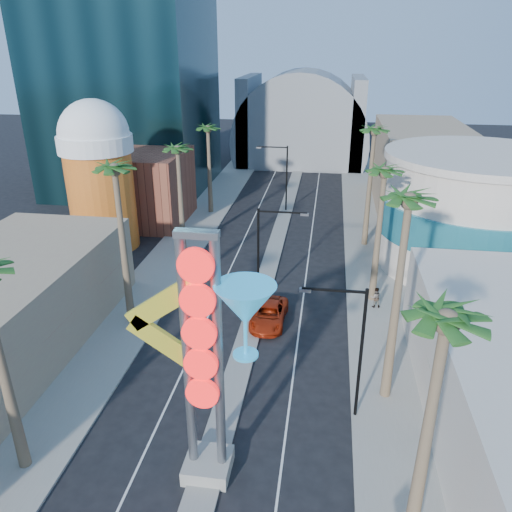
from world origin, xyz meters
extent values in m
cube|color=gray|center=(-9.50, 35.00, 0.07)|extent=(5.00, 100.00, 0.15)
cube|color=gray|center=(9.50, 35.00, 0.07)|extent=(5.00, 100.00, 0.15)
cube|color=gray|center=(0.00, 38.00, 0.07)|extent=(1.60, 84.00, 0.15)
cube|color=brown|center=(-16.00, 38.00, 4.00)|extent=(10.00, 10.00, 8.00)
cube|color=#A18168|center=(16.00, 48.00, 5.00)|extent=(10.00, 20.00, 10.00)
cylinder|color=#D3551C|center=(-17.00, 30.00, 5.00)|extent=(6.40, 6.40, 10.00)
cylinder|color=white|center=(-17.00, 30.00, 10.40)|extent=(7.00, 7.00, 1.60)
sphere|color=white|center=(-17.00, 30.00, 11.20)|extent=(6.60, 6.60, 6.60)
cylinder|color=beige|center=(18.00, 30.00, 5.00)|extent=(16.00, 16.00, 10.00)
cylinder|color=teal|center=(18.00, 30.00, 5.00)|extent=(16.60, 16.60, 3.00)
cylinder|color=beige|center=(18.00, 30.00, 10.30)|extent=(16.60, 16.60, 0.60)
cylinder|color=slate|center=(0.00, 72.00, 4.00)|extent=(22.00, 16.00, 22.00)
cube|color=slate|center=(-9.00, 72.00, 7.00)|extent=(2.00, 16.00, 14.00)
cube|color=slate|center=(9.00, 72.00, 7.00)|extent=(2.00, 16.00, 14.00)
cube|color=gray|center=(0.00, 3.00, 0.40)|extent=(2.20, 2.20, 0.80)
cylinder|color=slate|center=(-0.70, 3.00, 6.50)|extent=(0.44, 0.44, 12.00)
cylinder|color=slate|center=(0.70, 3.00, 6.50)|extent=(0.44, 0.44, 12.00)
cube|color=slate|center=(0.00, 3.00, 12.40)|extent=(1.80, 0.50, 0.30)
cylinder|color=red|center=(0.00, 2.65, 11.20)|extent=(1.50, 0.25, 1.50)
cylinder|color=red|center=(0.00, 2.65, 9.65)|extent=(1.50, 0.25, 1.50)
cylinder|color=red|center=(0.00, 2.65, 8.10)|extent=(1.50, 0.25, 1.50)
cylinder|color=red|center=(0.00, 2.65, 6.55)|extent=(1.50, 0.25, 1.50)
cylinder|color=red|center=(0.00, 2.65, 5.00)|extent=(1.50, 0.25, 1.50)
cube|color=yellow|center=(-1.60, 3.00, 9.20)|extent=(3.47, 0.25, 2.80)
cube|color=yellow|center=(-1.60, 3.00, 7.20)|extent=(3.47, 0.25, 2.80)
cone|color=#218CBF|center=(1.90, 3.00, 9.40)|extent=(2.60, 2.60, 1.80)
cylinder|color=#218CBF|center=(1.90, 3.00, 7.80)|extent=(0.16, 0.16, 1.60)
cylinder|color=#218CBF|center=(1.90, 3.00, 7.00)|extent=(1.10, 1.10, 0.12)
cylinder|color=black|center=(0.00, 20.00, 4.00)|extent=(0.18, 0.18, 8.00)
cube|color=black|center=(1.80, 20.00, 7.80)|extent=(3.60, 0.12, 0.12)
cube|color=slate|center=(3.40, 20.00, 7.70)|extent=(0.60, 0.25, 0.18)
cylinder|color=black|center=(0.00, 44.00, 4.00)|extent=(0.18, 0.18, 8.00)
cube|color=black|center=(-1.80, 44.00, 7.80)|extent=(3.60, 0.12, 0.12)
cube|color=slate|center=(-3.40, 44.00, 7.70)|extent=(0.60, 0.25, 0.18)
cylinder|color=black|center=(7.20, 8.00, 4.00)|extent=(0.18, 0.18, 8.00)
cube|color=black|center=(5.58, 8.00, 7.80)|extent=(3.24, 0.12, 0.12)
cube|color=slate|center=(4.14, 8.00, 7.70)|extent=(0.60, 0.25, 0.18)
cylinder|color=brown|center=(-9.00, 2.00, 5.25)|extent=(0.40, 0.40, 10.50)
cylinder|color=brown|center=(-9.00, 16.00, 5.75)|extent=(0.40, 0.40, 11.50)
sphere|color=#1A4316|center=(-9.00, 16.00, 11.50)|extent=(2.40, 2.40, 2.40)
cylinder|color=brown|center=(-9.00, 30.00, 5.00)|extent=(0.40, 0.40, 10.00)
sphere|color=#1A4316|center=(-9.00, 30.00, 10.00)|extent=(2.40, 2.40, 2.40)
cylinder|color=brown|center=(-9.00, 42.00, 5.00)|extent=(0.40, 0.40, 10.00)
sphere|color=#1A4316|center=(-9.00, 42.00, 10.00)|extent=(2.40, 2.40, 2.40)
cylinder|color=brown|center=(9.00, 0.00, 5.50)|extent=(0.40, 0.40, 11.00)
sphere|color=#1A4316|center=(9.00, 0.00, 11.00)|extent=(2.40, 2.40, 2.40)
cylinder|color=brown|center=(9.00, 10.00, 6.00)|extent=(0.40, 0.40, 12.00)
sphere|color=#1A4316|center=(9.00, 10.00, 12.00)|extent=(2.40, 2.40, 2.40)
cylinder|color=brown|center=(9.00, 22.00, 5.25)|extent=(0.40, 0.40, 10.50)
sphere|color=#1A4316|center=(9.00, 22.00, 10.50)|extent=(2.40, 2.40, 2.40)
cylinder|color=brown|center=(9.00, 34.00, 5.75)|extent=(0.40, 0.40, 11.50)
sphere|color=#1A4316|center=(9.00, 34.00, 11.50)|extent=(2.40, 2.40, 2.40)
imported|color=#AD280D|center=(1.20, 17.31, 0.72)|extent=(2.56, 5.27, 1.44)
imported|color=gray|center=(9.14, 20.66, 0.98)|extent=(0.85, 0.69, 1.65)
camera|label=1|loc=(4.96, -14.62, 19.32)|focal=35.00mm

